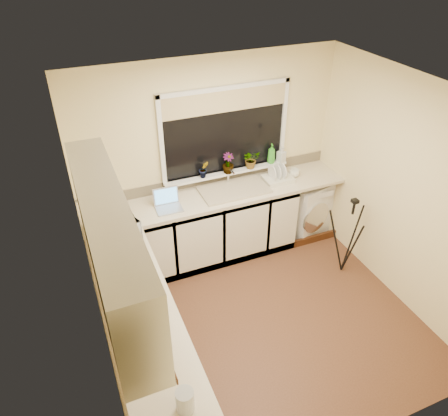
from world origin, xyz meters
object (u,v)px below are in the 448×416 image
laptop (168,203)px  plant_b (204,169)px  washing_machine (305,206)px  glass_jug (185,401)px  microwave (112,229)px  soap_bottle_clear (281,154)px  cup_back (294,173)px  dish_rack (278,179)px  tripod (348,237)px  cup_left (147,330)px  plant_d (251,159)px  steel_jar (132,303)px  kettle (127,263)px  soap_bottle_green (271,154)px  plant_c (228,163)px

laptop → plant_b: 0.61m
washing_machine → glass_jug: size_ratio=4.22×
microwave → soap_bottle_clear: (2.26, 0.65, 0.10)m
cup_back → dish_rack: bearing=-177.3°
laptop → dish_rack: 1.44m
soap_bottle_clear → cup_back: soap_bottle_clear is taller
cup_back → tripod: bearing=-75.5°
glass_jug → cup_left: (-0.09, 0.70, -0.04)m
tripod → soap_bottle_clear: soap_bottle_clear is taller
microwave → plant_d: (1.83, 0.64, 0.11)m
plant_b → steel_jar: bearing=-127.6°
kettle → tripod: bearing=0.8°
tripod → glass_jug: (-2.49, -1.53, 0.47)m
tripod → cup_back: 1.04m
soap_bottle_green → tripod: bearing=-67.2°
dish_rack → plant_d: plant_d is taller
plant_b → soap_bottle_clear: bearing=0.5°
soap_bottle_green → plant_b: bearing=-178.5°
cup_left → kettle: bearing=88.4°
kettle → soap_bottle_clear: 2.50m
laptop → microwave: 0.79m
washing_machine → dish_rack: bearing=169.8°
kettle → cup_left: (-0.02, -0.79, -0.05)m
soap_bottle_green → cup_back: (0.23, -0.20, -0.23)m
dish_rack → laptop: bearing=-176.9°
soap_bottle_green → glass_jug: bearing=-127.4°
laptop → cup_left: laptop is taller
washing_machine → soap_bottle_green: size_ratio=2.97×
laptop → soap_bottle_clear: size_ratio=1.49×
tripod → plant_d: (-0.76, 1.09, 0.65)m
kettle → steel_jar: bearing=-97.8°
dish_rack → glass_jug: bearing=-128.5°
dish_rack → plant_d: (-0.29, 0.19, 0.24)m
laptop → plant_b: bearing=26.3°
dish_rack → cup_back: bearing=3.9°
microwave → cup_left: size_ratio=5.53×
laptop → plant_d: plant_d is taller
laptop → kettle: size_ratio=1.63×
soap_bottle_clear → steel_jar: bearing=-144.8°
plant_d → laptop: bearing=-168.1°
washing_machine → cup_back: bearing=171.4°
steel_jar → cup_left: bearing=-82.2°
dish_rack → cup_back: size_ratio=2.75×
plant_c → steel_jar: bearing=-134.1°
soap_bottle_green → microwave: bearing=-162.7°
soap_bottle_clear → cup_back: 0.29m
washing_machine → plant_c: size_ratio=3.01×
glass_jug → plant_c: bearing=61.5°
microwave → laptop: bearing=-81.3°
laptop → tripod: size_ratio=0.29×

